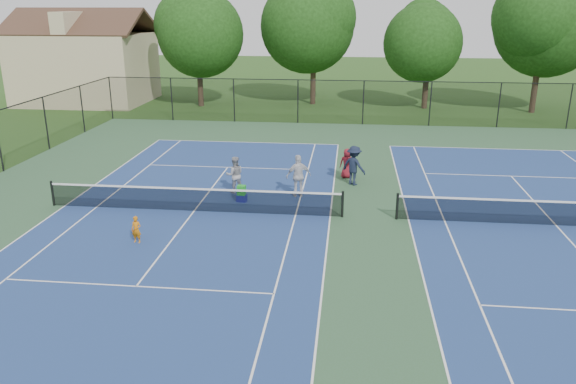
# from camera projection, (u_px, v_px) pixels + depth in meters

# --- Properties ---
(ground) EXTENTS (140.00, 140.00, 0.00)m
(ground) POSITION_uv_depth(u_px,v_px,m) (369.00, 218.00, 21.90)
(ground) COLOR #234716
(ground) RESTS_ON ground
(court_pad) EXTENTS (36.00, 36.00, 0.01)m
(court_pad) POSITION_uv_depth(u_px,v_px,m) (369.00, 218.00, 21.89)
(court_pad) COLOR #305632
(court_pad) RESTS_ON ground
(tennis_court_left) EXTENTS (12.00, 23.83, 1.07)m
(tennis_court_left) POSITION_uv_depth(u_px,v_px,m) (194.00, 209.00, 22.60)
(tennis_court_left) COLOR navy
(tennis_court_left) RESTS_ON ground
(tennis_court_right) EXTENTS (12.00, 23.83, 1.07)m
(tennis_court_right) POSITION_uv_depth(u_px,v_px,m) (556.00, 223.00, 21.13)
(tennis_court_right) COLOR navy
(tennis_court_right) RESTS_ON ground
(perimeter_fence) EXTENTS (36.08, 36.08, 3.02)m
(perimeter_fence) POSITION_uv_depth(u_px,v_px,m) (371.00, 179.00, 21.38)
(perimeter_fence) COLOR black
(perimeter_fence) RESTS_ON ground
(tree_back_a) EXTENTS (6.80, 6.80, 9.15)m
(tree_back_a) POSITION_uv_depth(u_px,v_px,m) (197.00, 29.00, 43.93)
(tree_back_a) COLOR #2D2116
(tree_back_a) RESTS_ON ground
(tree_back_b) EXTENTS (7.60, 7.60, 10.03)m
(tree_back_b) POSITION_uv_depth(u_px,v_px,m) (314.00, 21.00, 44.70)
(tree_back_b) COLOR #2D2116
(tree_back_b) RESTS_ON ground
(tree_back_c) EXTENTS (6.00, 6.00, 8.40)m
(tree_back_c) POSITION_uv_depth(u_px,v_px,m) (429.00, 37.00, 43.17)
(tree_back_c) COLOR #2D2116
(tree_back_c) RESTS_ON ground
(tree_back_d) EXTENTS (7.80, 7.80, 10.37)m
(tree_back_d) POSITION_uv_depth(u_px,v_px,m) (544.00, 20.00, 40.96)
(tree_back_d) COLOR #2D2116
(tree_back_d) RESTS_ON ground
(clapboard_house) EXTENTS (10.80, 8.10, 7.65)m
(clapboard_house) POSITION_uv_depth(u_px,v_px,m) (86.00, 65.00, 46.86)
(clapboard_house) COLOR tan
(clapboard_house) RESTS_ON ground
(child_player) EXTENTS (0.38, 0.27, 0.97)m
(child_player) POSITION_uv_depth(u_px,v_px,m) (136.00, 230.00, 19.51)
(child_player) COLOR orange
(child_player) RESTS_ON ground
(instructor) EXTENTS (0.95, 0.84, 1.65)m
(instructor) POSITION_uv_depth(u_px,v_px,m) (235.00, 175.00, 24.59)
(instructor) COLOR gray
(instructor) RESTS_ON ground
(bystander_a) EXTENTS (1.18, 0.82, 1.86)m
(bystander_a) POSITION_uv_depth(u_px,v_px,m) (299.00, 176.00, 24.08)
(bystander_a) COLOR silver
(bystander_a) RESTS_ON ground
(bystander_b) EXTENTS (1.36, 1.24, 1.83)m
(bystander_b) POSITION_uv_depth(u_px,v_px,m) (354.00, 166.00, 25.66)
(bystander_b) COLOR #161E31
(bystander_b) RESTS_ON ground
(bystander_c) EXTENTS (0.71, 0.46, 1.44)m
(bystander_c) POSITION_uv_depth(u_px,v_px,m) (347.00, 163.00, 26.73)
(bystander_c) COLOR maroon
(bystander_c) RESTS_ON ground
(ball_crate) EXTENTS (0.44, 0.35, 0.31)m
(ball_crate) POSITION_uv_depth(u_px,v_px,m) (242.00, 198.00, 23.69)
(ball_crate) COLOR navy
(ball_crate) RESTS_ON ground
(ball_hopper) EXTENTS (0.36, 0.30, 0.41)m
(ball_hopper) POSITION_uv_depth(u_px,v_px,m) (241.00, 190.00, 23.57)
(ball_hopper) COLOR green
(ball_hopper) RESTS_ON ball_crate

